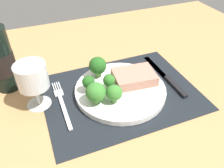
# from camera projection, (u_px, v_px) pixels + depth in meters

# --- Properties ---
(ground_plane) EXTENTS (1.40, 1.10, 0.03)m
(ground_plane) POSITION_uv_depth(u_px,v_px,m) (120.00, 97.00, 0.66)
(ground_plane) COLOR tan
(placemat) EXTENTS (0.43, 0.32, 0.00)m
(placemat) POSITION_uv_depth(u_px,v_px,m) (120.00, 93.00, 0.65)
(placemat) COLOR black
(placemat) RESTS_ON ground_plane
(plate) EXTENTS (0.25, 0.25, 0.02)m
(plate) POSITION_uv_depth(u_px,v_px,m) (120.00, 90.00, 0.64)
(plate) COLOR white
(plate) RESTS_ON placemat
(steak) EXTENTS (0.12, 0.10, 0.03)m
(steak) POSITION_uv_depth(u_px,v_px,m) (134.00, 77.00, 0.65)
(steak) COLOR tan
(steak) RESTS_ON plate
(broccoli_near_fork) EXTENTS (0.05, 0.05, 0.06)m
(broccoli_near_fork) POSITION_uv_depth(u_px,v_px,m) (98.00, 66.00, 0.66)
(broccoli_near_fork) COLOR #5B8942
(broccoli_near_fork) RESTS_ON plate
(broccoli_back_left) EXTENTS (0.04, 0.04, 0.05)m
(broccoli_back_left) POSITION_uv_depth(u_px,v_px,m) (114.00, 93.00, 0.58)
(broccoli_back_left) COLOR #5B8942
(broccoli_back_left) RESTS_ON plate
(broccoli_front_edge) EXTENTS (0.03, 0.03, 0.05)m
(broccoli_front_edge) POSITION_uv_depth(u_px,v_px,m) (109.00, 81.00, 0.62)
(broccoli_front_edge) COLOR #5B8942
(broccoli_front_edge) RESTS_ON plate
(broccoli_center) EXTENTS (0.03, 0.03, 0.05)m
(broccoli_center) POSITION_uv_depth(u_px,v_px,m) (88.00, 83.00, 0.61)
(broccoli_center) COLOR #5B8942
(broccoli_center) RESTS_ON plate
(broccoli_near_steak) EXTENTS (0.05, 0.05, 0.06)m
(broccoli_near_steak) POSITION_uv_depth(u_px,v_px,m) (96.00, 93.00, 0.57)
(broccoli_near_steak) COLOR #6B994C
(broccoli_near_steak) RESTS_ON plate
(fork) EXTENTS (0.02, 0.19, 0.01)m
(fork) POSITION_uv_depth(u_px,v_px,m) (62.00, 103.00, 0.61)
(fork) COLOR silver
(fork) RESTS_ON placemat
(knife) EXTENTS (0.02, 0.23, 0.01)m
(knife) POSITION_uv_depth(u_px,v_px,m) (167.00, 78.00, 0.70)
(knife) COLOR black
(knife) RESTS_ON placemat
(wine_bottle) EXTENTS (0.07, 0.07, 0.26)m
(wine_bottle) POSITION_uv_depth(u_px,v_px,m) (0.00, 58.00, 0.62)
(wine_bottle) COLOR black
(wine_bottle) RESTS_ON ground_plane
(wine_glass) EXTENTS (0.08, 0.08, 0.13)m
(wine_glass) POSITION_uv_depth(u_px,v_px,m) (32.00, 78.00, 0.56)
(wine_glass) COLOR silver
(wine_glass) RESTS_ON ground_plane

